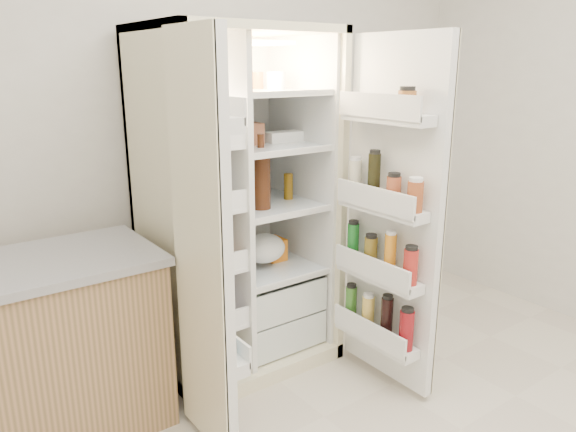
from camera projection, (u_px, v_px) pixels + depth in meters
wall_back at (202, 113)px, 3.09m from camera, size 4.00×0.02×2.70m
refrigerator at (237, 229)px, 2.98m from camera, size 0.92×0.70×1.80m
freezer_door at (203, 252)px, 2.18m from camera, size 0.15×0.40×1.72m
fridge_door at (391, 222)px, 2.67m from camera, size 0.17×0.58×1.72m
kitchen_counter at (28, 355)px, 2.34m from camera, size 1.14×0.60×0.82m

